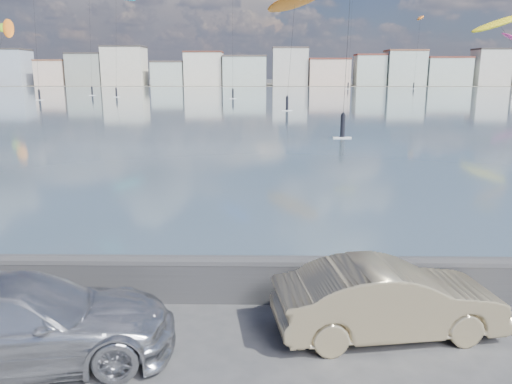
% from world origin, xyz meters
% --- Properties ---
extents(ground, '(700.00, 700.00, 0.00)m').
position_xyz_m(ground, '(0.00, 0.00, 0.00)').
color(ground, '#333335').
rests_on(ground, ground).
extents(bay_water, '(500.00, 177.00, 0.00)m').
position_xyz_m(bay_water, '(0.00, 91.50, 0.01)').
color(bay_water, '#394C5C').
rests_on(bay_water, ground).
extents(far_shore_strip, '(500.00, 60.00, 0.00)m').
position_xyz_m(far_shore_strip, '(0.00, 200.00, 0.01)').
color(far_shore_strip, '#4C473D').
rests_on(far_shore_strip, ground).
extents(seawall, '(400.00, 0.36, 1.08)m').
position_xyz_m(seawall, '(0.00, 2.70, 0.58)').
color(seawall, '#28282B').
rests_on(seawall, ground).
extents(far_buildings, '(240.79, 13.26, 14.60)m').
position_xyz_m(far_buildings, '(1.31, 186.00, 6.03)').
color(far_buildings, '#B2B7C6').
rests_on(far_buildings, ground).
extents(car_silver, '(5.60, 3.12, 1.54)m').
position_xyz_m(car_silver, '(-3.03, 0.26, 0.77)').
color(car_silver, '#BBBDC3').
rests_on(car_silver, ground).
extents(car_champagne, '(4.56, 2.17, 1.44)m').
position_xyz_m(car_champagne, '(3.59, 1.35, 0.72)').
color(car_champagne, tan).
rests_on(car_champagne, ground).
extents(kitesurfer_2, '(7.45, 11.99, 20.88)m').
position_xyz_m(kitesurfer_2, '(-79.58, 152.64, 18.26)').
color(kitesurfer_2, '#8CD826').
rests_on(kitesurfer_2, ground).
extents(kitesurfer_3, '(6.99, 15.28, 18.62)m').
position_xyz_m(kitesurfer_3, '(-61.29, 118.86, 15.25)').
color(kitesurfer_3, orange).
rests_on(kitesurfer_3, ground).
extents(kitesurfer_11, '(6.19, 12.95, 22.91)m').
position_xyz_m(kitesurfer_11, '(49.72, 156.26, 20.98)').
color(kitesurfer_11, orange).
rests_on(kitesurfer_11, ground).
extents(kitesurfer_15, '(9.47, 10.90, 16.39)m').
position_xyz_m(kitesurfer_15, '(5.39, 65.02, 14.37)').
color(kitesurfer_15, orange).
rests_on(kitesurfer_15, ground).
extents(kitesurfer_18, '(9.02, 18.05, 15.56)m').
position_xyz_m(kitesurfer_18, '(41.95, 83.98, 13.10)').
color(kitesurfer_18, yellow).
rests_on(kitesurfer_18, ground).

